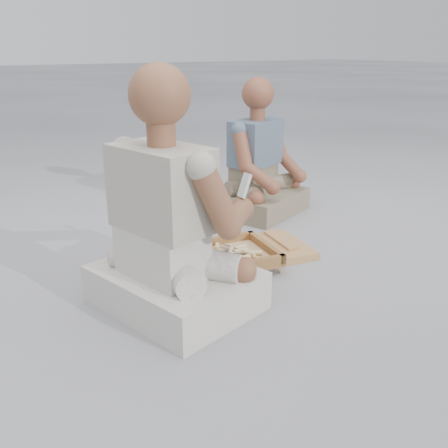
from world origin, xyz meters
TOP-DOWN VIEW (x-y plane):
  - ground at (0.00, 0.00)m, footprint 60.00×60.00m
  - carved_panel at (0.26, 0.40)m, footprint 0.64×0.48m
  - tool_tray at (0.06, 0.34)m, footprint 0.51×0.43m
  - chisel_0 at (0.01, 0.34)m, footprint 0.11×0.21m
  - chisel_1 at (0.10, 0.27)m, footprint 0.22×0.03m
  - chisel_2 at (0.16, 0.29)m, footprint 0.20×0.12m
  - chisel_3 at (-0.01, 0.32)m, footprint 0.09×0.21m
  - chisel_4 at (0.15, 0.31)m, footprint 0.08×0.22m
  - chisel_5 at (0.06, 0.44)m, footprint 0.13×0.19m
  - chisel_6 at (0.08, 0.35)m, footprint 0.16×0.17m
  - chisel_7 at (0.12, 0.34)m, footprint 0.22×0.06m
  - chisel_8 at (0.15, 0.39)m, footprint 0.22×0.04m
  - chisel_9 at (0.04, 0.22)m, footprint 0.16×0.18m
  - wood_chip_0 at (-0.09, 0.66)m, footprint 0.02×0.02m
  - wood_chip_1 at (0.16, 0.69)m, footprint 0.02×0.02m
  - wood_chip_2 at (0.14, 0.34)m, footprint 0.02×0.02m
  - wood_chip_3 at (-0.04, 0.73)m, footprint 0.02×0.02m
  - wood_chip_4 at (0.23, 0.39)m, footprint 0.02×0.02m
  - wood_chip_5 at (0.25, 0.16)m, footprint 0.02×0.02m
  - wood_chip_6 at (0.31, 0.54)m, footprint 0.02×0.02m
  - wood_chip_7 at (0.28, 0.40)m, footprint 0.02×0.02m
  - wood_chip_8 at (-0.15, 0.46)m, footprint 0.02×0.02m
  - wood_chip_9 at (0.28, 0.35)m, footprint 0.02×0.02m
  - wood_chip_10 at (0.13, 0.11)m, footprint 0.02×0.02m
  - craftsman at (-0.33, 0.14)m, footprint 0.73×0.74m
  - companion at (0.72, 0.98)m, footprint 0.67×0.61m
  - mobile_phone at (0.04, 0.17)m, footprint 0.05×0.04m

SIDE VIEW (x-z plane):
  - ground at x=0.00m, z-range 0.00..0.00m
  - wood_chip_0 at x=-0.09m, z-range 0.00..0.00m
  - wood_chip_1 at x=0.16m, z-range 0.00..0.00m
  - wood_chip_2 at x=0.14m, z-range 0.00..0.00m
  - wood_chip_3 at x=-0.04m, z-range 0.00..0.00m
  - wood_chip_4 at x=0.23m, z-range 0.00..0.00m
  - wood_chip_5 at x=0.25m, z-range 0.00..0.00m
  - wood_chip_6 at x=0.31m, z-range 0.00..0.00m
  - wood_chip_7 at x=0.28m, z-range 0.00..0.00m
  - wood_chip_8 at x=-0.15m, z-range 0.00..0.00m
  - wood_chip_9 at x=0.28m, z-range 0.00..0.00m
  - wood_chip_10 at x=0.13m, z-range 0.00..0.00m
  - carved_panel at x=0.26m, z-range 0.00..0.04m
  - tool_tray at x=0.06m, z-range 0.03..0.09m
  - chisel_1 at x=0.10m, z-range 0.06..0.08m
  - chisel_5 at x=0.06m, z-range 0.06..0.08m
  - chisel_9 at x=0.04m, z-range 0.06..0.08m
  - chisel_3 at x=-0.01m, z-range 0.06..0.08m
  - chisel_8 at x=0.15m, z-range 0.06..0.08m
  - chisel_0 at x=0.01m, z-range 0.06..0.08m
  - chisel_6 at x=0.08m, z-range 0.06..0.09m
  - chisel_2 at x=0.16m, z-range 0.06..0.09m
  - chisel_4 at x=0.15m, z-range 0.07..0.09m
  - chisel_7 at x=0.12m, z-range 0.07..0.09m
  - companion at x=0.72m, z-range -0.14..0.72m
  - craftsman at x=-0.33m, z-range -0.16..0.83m
  - mobile_phone at x=0.04m, z-range 0.41..0.52m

